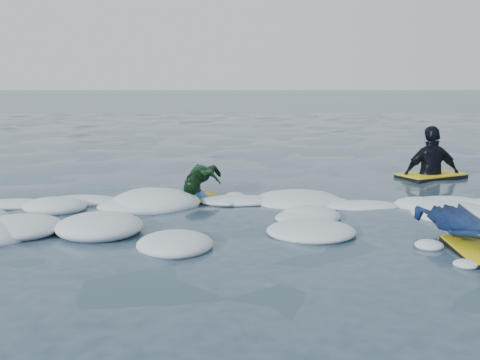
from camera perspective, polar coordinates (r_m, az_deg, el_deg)
name	(u,v)px	position (r m, az deg, el deg)	size (l,w,h in m)	color
ground	(228,236)	(6.97, -1.19, -5.32)	(120.00, 120.00, 0.00)	#1D3A46
foam_band	(228,215)	(7.97, -1.15, -3.34)	(12.00, 3.10, 0.30)	silver
prone_woman_unit	(475,230)	(6.87, 21.35, -4.46)	(1.02, 1.67, 0.41)	black
prone_child_unit	(202,181)	(9.07, -3.60, -0.13)	(0.80, 1.31, 0.48)	black
waiting_rider_unit	(431,176)	(11.23, 17.66, 0.36)	(1.36, 1.12, 1.79)	black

